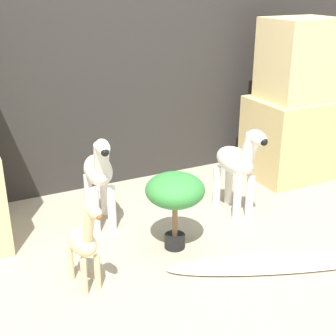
{
  "coord_description": "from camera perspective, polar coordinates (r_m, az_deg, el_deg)",
  "views": [
    {
      "loc": [
        -1.21,
        -2.0,
        1.55
      ],
      "look_at": [
        0.06,
        0.59,
        0.37
      ],
      "focal_mm": 50.0,
      "sensor_mm": 36.0,
      "label": 1
    }
  ],
  "objects": [
    {
      "name": "giraffe_figurine",
      "position": [
        2.49,
        -10.23,
        -8.9
      ],
      "size": [
        0.17,
        0.36,
        0.54
      ],
      "color": "beige",
      "rests_on": "ground_plane"
    },
    {
      "name": "ground_plane",
      "position": [
        2.8,
        4.25,
        -11.31
      ],
      "size": [
        14.0,
        14.0,
        0.0
      ],
      "primitive_type": "plane",
      "color": "#9E937F"
    },
    {
      "name": "surfboard",
      "position": [
        2.82,
        12.96,
        -11.24
      ],
      "size": [
        1.28,
        0.65,
        0.08
      ],
      "color": "silver",
      "rests_on": "ground_plane"
    },
    {
      "name": "wall_back",
      "position": [
        3.59,
        -6.49,
        14.95
      ],
      "size": [
        6.4,
        0.08,
        2.2
      ],
      "color": "#2D2B28",
      "rests_on": "ground_plane"
    },
    {
      "name": "zebra_right",
      "position": [
        3.2,
        8.47,
        0.44
      ],
      "size": [
        0.2,
        0.48,
        0.66
      ],
      "color": "white",
      "rests_on": "ground_plane"
    },
    {
      "name": "rock_pillar_right",
      "position": [
        3.91,
        15.14,
        6.96
      ],
      "size": [
        0.66,
        0.55,
        1.27
      ],
      "color": "#D1B775",
      "rests_on": "ground_plane"
    },
    {
      "name": "potted_palm_front",
      "position": [
        2.76,
        0.87,
        -3.08
      ],
      "size": [
        0.35,
        0.35,
        0.49
      ],
      "color": "black",
      "rests_on": "ground_plane"
    },
    {
      "name": "zebra_left",
      "position": [
        3.04,
        -8.4,
        -0.74
      ],
      "size": [
        0.22,
        0.48,
        0.66
      ],
      "color": "white",
      "rests_on": "ground_plane"
    }
  ]
}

